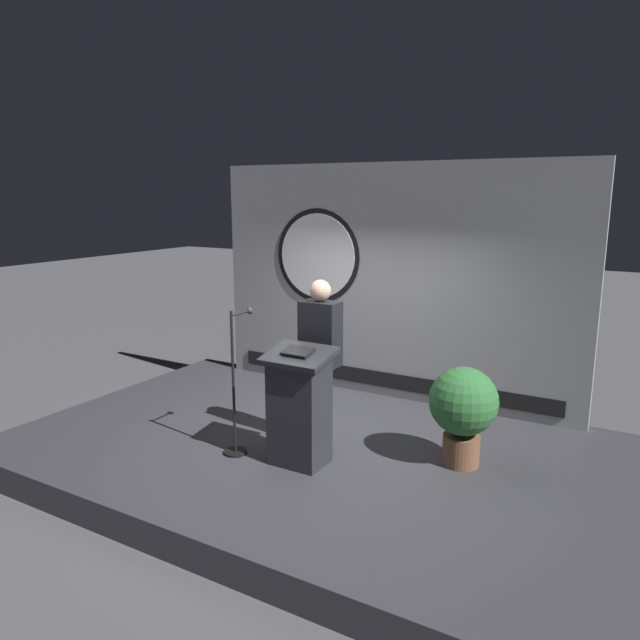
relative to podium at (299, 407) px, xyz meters
name	(u,v)px	position (x,y,z in m)	size (l,w,h in m)	color
ground_plane	(316,470)	(-0.08, 0.45, -0.87)	(40.00, 40.00, 0.00)	#4C4C51
stage_platform	(315,457)	(-0.08, 0.45, -0.72)	(6.40, 4.00, 0.30)	#333338
banner_display	(387,283)	(-0.12, 2.30, 0.91)	(4.91, 0.12, 2.98)	#9E9EA3
podium	(299,407)	(0.00, 0.00, 0.00)	(0.64, 0.50, 1.17)	#26262B
speaker_person	(320,362)	(-0.04, 0.48, 0.33)	(0.40, 0.26, 1.76)	black
microphone_stand	(237,404)	(-0.68, -0.11, -0.06)	(0.24, 0.46, 1.49)	black
potted_plant	(463,407)	(1.39, 0.76, 0.02)	(0.66, 0.66, 0.98)	brown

